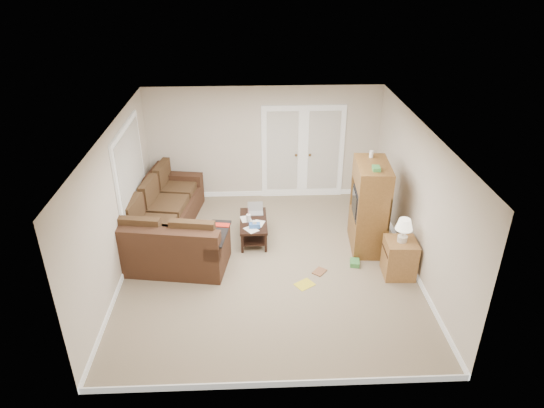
{
  "coord_description": "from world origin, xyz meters",
  "views": [
    {
      "loc": [
        -0.26,
        -7.13,
        4.94
      ],
      "look_at": [
        0.07,
        0.2,
        1.1
      ],
      "focal_mm": 32.0,
      "sensor_mm": 36.0,
      "label": 1
    }
  ],
  "objects_px": {
    "side_cabinet": "(400,255)",
    "sectional_sofa": "(166,227)",
    "tv_armoire": "(369,206)",
    "coffee_table": "(254,228)"
  },
  "relations": [
    {
      "from": "tv_armoire",
      "to": "side_cabinet",
      "type": "relative_size",
      "value": 1.65
    },
    {
      "from": "side_cabinet",
      "to": "sectional_sofa",
      "type": "bearing_deg",
      "value": 166.66
    },
    {
      "from": "coffee_table",
      "to": "tv_armoire",
      "type": "xyz_separation_m",
      "value": [
        2.1,
        -0.34,
        0.61
      ]
    },
    {
      "from": "tv_armoire",
      "to": "side_cabinet",
      "type": "height_order",
      "value": "tv_armoire"
    },
    {
      "from": "sectional_sofa",
      "to": "side_cabinet",
      "type": "bearing_deg",
      "value": -7.16
    },
    {
      "from": "coffee_table",
      "to": "tv_armoire",
      "type": "bearing_deg",
      "value": -9.73
    },
    {
      "from": "side_cabinet",
      "to": "tv_armoire",
      "type": "bearing_deg",
      "value": 113.42
    },
    {
      "from": "coffee_table",
      "to": "side_cabinet",
      "type": "height_order",
      "value": "side_cabinet"
    },
    {
      "from": "sectional_sofa",
      "to": "side_cabinet",
      "type": "relative_size",
      "value": 3.0
    },
    {
      "from": "sectional_sofa",
      "to": "tv_armoire",
      "type": "distance_m",
      "value": 3.77
    }
  ]
}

